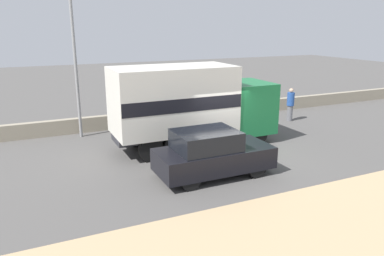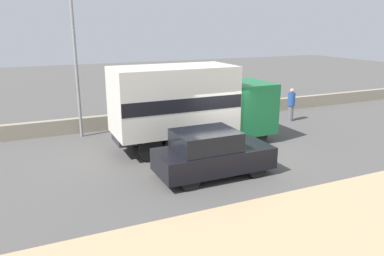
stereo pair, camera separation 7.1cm
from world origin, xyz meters
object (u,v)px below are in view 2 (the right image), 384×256
box_truck (190,103)px  pedestrian (291,104)px  street_lamp (74,38)px  car_hatchback (212,154)px

box_truck → pedestrian: bearing=15.0°
street_lamp → car_hatchback: street_lamp is taller
box_truck → pedestrian: 7.20m
street_lamp → box_truck: bearing=-41.1°
street_lamp → car_hatchback: bearing=-63.5°
box_truck → car_hatchback: (-0.64, -3.29, -1.12)m
street_lamp → box_truck: street_lamp is taller
box_truck → car_hatchback: 3.54m
street_lamp → car_hatchback: size_ratio=1.97×
car_hatchback → pedestrian: (7.52, 5.14, 0.12)m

